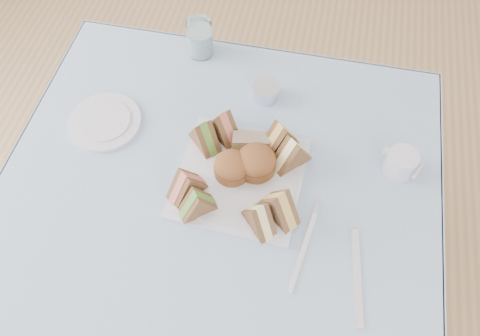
% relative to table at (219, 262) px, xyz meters
% --- Properties ---
extents(floor, '(4.00, 4.00, 0.00)m').
position_rel_table_xyz_m(floor, '(0.00, 0.00, -0.37)').
color(floor, '#9E7751').
rests_on(floor, ground).
extents(table, '(0.90, 0.90, 0.74)m').
position_rel_table_xyz_m(table, '(0.00, 0.00, 0.00)').
color(table, brown).
rests_on(table, floor).
extents(tablecloth, '(1.02, 1.02, 0.01)m').
position_rel_table_xyz_m(tablecloth, '(0.00, 0.00, 0.37)').
color(tablecloth, '#8F9AC6').
rests_on(tablecloth, table).
extents(serving_plate, '(0.30, 0.30, 0.01)m').
position_rel_table_xyz_m(serving_plate, '(0.05, 0.08, 0.38)').
color(serving_plate, silver).
rests_on(serving_plate, tablecloth).
extents(sandwich_fl_a, '(0.09, 0.10, 0.08)m').
position_rel_table_xyz_m(sandwich_fl_a, '(-0.06, 0.02, 0.43)').
color(sandwich_fl_a, brown).
rests_on(sandwich_fl_a, serving_plate).
extents(sandwich_fl_b, '(0.09, 0.08, 0.08)m').
position_rel_table_xyz_m(sandwich_fl_b, '(-0.03, -0.02, 0.43)').
color(sandwich_fl_b, brown).
rests_on(sandwich_fl_b, serving_plate).
extents(sandwich_fr_a, '(0.11, 0.10, 0.09)m').
position_rel_table_xyz_m(sandwich_fr_a, '(0.15, 0.01, 0.43)').
color(sandwich_fr_a, brown).
rests_on(sandwich_fr_a, serving_plate).
extents(sandwich_fr_b, '(0.09, 0.09, 0.08)m').
position_rel_table_xyz_m(sandwich_fr_b, '(0.11, -0.03, 0.43)').
color(sandwich_fr_b, brown).
rests_on(sandwich_fr_b, serving_plate).
extents(sandwich_bl_a, '(0.10, 0.10, 0.08)m').
position_rel_table_xyz_m(sandwich_bl_a, '(-0.05, 0.15, 0.43)').
color(sandwich_bl_a, brown).
rests_on(sandwich_bl_a, serving_plate).
extents(sandwich_bl_b, '(0.10, 0.10, 0.08)m').
position_rel_table_xyz_m(sandwich_bl_b, '(-0.02, 0.19, 0.43)').
color(sandwich_bl_b, brown).
rests_on(sandwich_bl_b, serving_plate).
extents(sandwich_br_a, '(0.10, 0.10, 0.09)m').
position_rel_table_xyz_m(sandwich_br_a, '(0.15, 0.14, 0.43)').
color(sandwich_br_a, brown).
rests_on(sandwich_br_a, serving_plate).
extents(sandwich_br_b, '(0.10, 0.10, 0.09)m').
position_rel_table_xyz_m(sandwich_br_b, '(0.12, 0.18, 0.43)').
color(sandwich_br_b, brown).
rests_on(sandwich_br_b, serving_plate).
extents(scone_left, '(0.09, 0.09, 0.06)m').
position_rel_table_xyz_m(scone_left, '(0.03, 0.09, 0.42)').
color(scone_left, brown).
rests_on(scone_left, serving_plate).
extents(scone_right, '(0.11, 0.11, 0.06)m').
position_rel_table_xyz_m(scone_right, '(0.08, 0.11, 0.42)').
color(scone_right, brown).
rests_on(scone_right, serving_plate).
extents(pastry_slice, '(0.09, 0.05, 0.04)m').
position_rel_table_xyz_m(pastry_slice, '(0.06, 0.17, 0.41)').
color(pastry_slice, tan).
rests_on(pastry_slice, serving_plate).
extents(side_plate, '(0.18, 0.18, 0.01)m').
position_rel_table_xyz_m(side_plate, '(-0.32, 0.17, 0.38)').
color(side_plate, silver).
rests_on(side_plate, tablecloth).
extents(water_glass, '(0.07, 0.07, 0.10)m').
position_rel_table_xyz_m(water_glass, '(-0.14, 0.46, 0.43)').
color(water_glass, white).
rests_on(water_glass, tablecloth).
extents(tea_strainer, '(0.08, 0.08, 0.04)m').
position_rel_table_xyz_m(tea_strainer, '(0.06, 0.33, 0.40)').
color(tea_strainer, silver).
rests_on(tea_strainer, tablecloth).
extents(knife, '(0.04, 0.21, 0.00)m').
position_rel_table_xyz_m(knife, '(0.33, -0.10, 0.38)').
color(knife, silver).
rests_on(knife, tablecloth).
extents(fork, '(0.04, 0.19, 0.00)m').
position_rel_table_xyz_m(fork, '(0.22, -0.07, 0.38)').
color(fork, silver).
rests_on(fork, tablecloth).
extents(creamer_jug, '(0.09, 0.09, 0.06)m').
position_rel_table_xyz_m(creamer_jug, '(0.40, 0.18, 0.41)').
color(creamer_jug, silver).
rests_on(creamer_jug, tablecloth).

